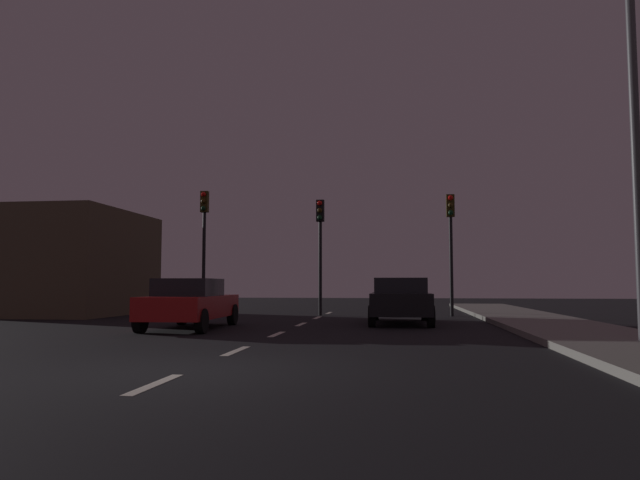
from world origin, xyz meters
name	(u,v)px	position (x,y,z in m)	size (l,w,h in m)	color
ground_plane	(281,332)	(0.00, 7.00, 0.00)	(80.00, 80.00, 0.00)	black
sidewalk_curb_right	(580,333)	(7.50, 7.00, 0.07)	(3.00, 40.00, 0.15)	gray
lane_stripe_nearest	(155,384)	(0.00, -1.20, 0.00)	(0.16, 1.60, 0.01)	silver
lane_stripe_second	(236,351)	(0.00, 2.60, 0.00)	(0.16, 1.60, 0.01)	silver
lane_stripe_third	(277,334)	(0.00, 6.40, 0.00)	(0.16, 1.60, 0.01)	silver
lane_stripe_fourth	(301,324)	(0.00, 10.20, 0.00)	(0.16, 1.60, 0.01)	silver
lane_stripe_fifth	(317,318)	(0.00, 14.00, 0.00)	(0.16, 1.60, 0.01)	silver
lane_stripe_sixth	(329,313)	(0.00, 17.80, 0.00)	(0.16, 1.60, 0.01)	silver
traffic_signal_left	(204,228)	(-5.06, 15.66, 3.63)	(0.32, 0.38, 5.21)	black
traffic_signal_center	(320,234)	(-0.11, 15.66, 3.33)	(0.32, 0.38, 4.74)	black
traffic_signal_right	(451,230)	(5.16, 15.66, 3.41)	(0.32, 0.38, 4.86)	black
car_stopped_ahead	(400,300)	(3.12, 10.99, 0.76)	(1.98, 4.60, 1.47)	black
car_adjacent_lane	(190,303)	(-2.83, 7.94, 0.74)	(2.00, 4.50, 1.42)	#B21919
street_lamp_right	(621,121)	(7.55, 3.95, 4.53)	(1.79, 0.36, 7.60)	#4C4C51
storefront_left	(76,263)	(-10.35, 14.91, 2.15)	(4.69, 6.70, 4.30)	brown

